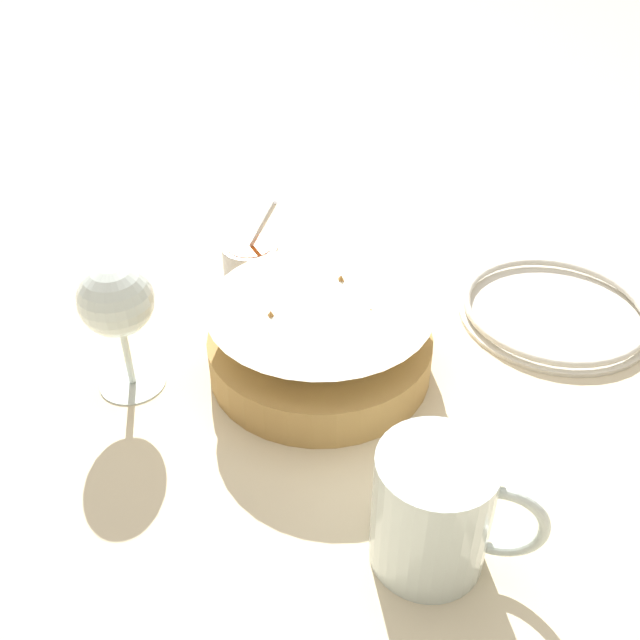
{
  "coord_description": "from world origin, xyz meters",
  "views": [
    {
      "loc": [
        0.17,
        -0.56,
        0.49
      ],
      "look_at": [
        0.02,
        -0.01,
        0.06
      ],
      "focal_mm": 40.0,
      "sensor_mm": 36.0,
      "label": 1
    }
  ],
  "objects": [
    {
      "name": "sauce_cup",
      "position": [
        -0.12,
        0.15,
        0.02
      ],
      "size": [
        0.07,
        0.07,
        0.1
      ],
      "color": "#B7B7BC",
      "rests_on": "ground_plane"
    },
    {
      "name": "food_basket",
      "position": [
        0.01,
        -0.0,
        0.04
      ],
      "size": [
        0.23,
        0.23,
        0.09
      ],
      "color": "#B2894C",
      "rests_on": "ground_plane"
    },
    {
      "name": "side_plate",
      "position": [
        0.25,
        0.16,
        0.01
      ],
      "size": [
        0.22,
        0.22,
        0.01
      ],
      "color": "silver",
      "rests_on": "ground_plane"
    },
    {
      "name": "ground_plane",
      "position": [
        0.0,
        0.0,
        0.0
      ],
      "size": [
        4.0,
        4.0,
        0.0
      ],
      "primitive_type": "plane",
      "color": "beige"
    },
    {
      "name": "beer_mug",
      "position": [
        0.16,
        -0.2,
        0.05
      ],
      "size": [
        0.13,
        0.09,
        0.11
      ],
      "color": "silver",
      "rests_on": "ground_plane"
    },
    {
      "name": "wine_glass",
      "position": [
        -0.16,
        -0.08,
        0.1
      ],
      "size": [
        0.07,
        0.07,
        0.14
      ],
      "color": "silver",
      "rests_on": "ground_plane"
    }
  ]
}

